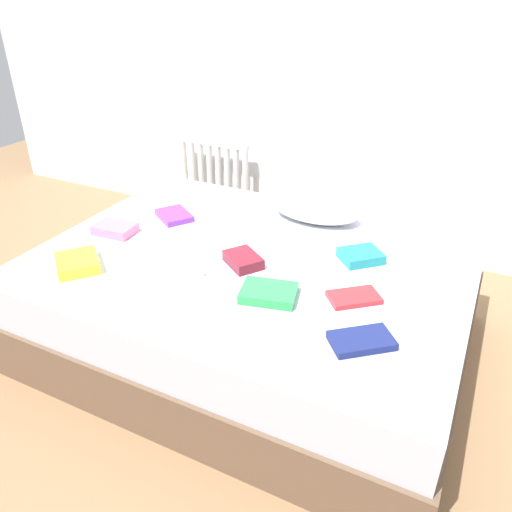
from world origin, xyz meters
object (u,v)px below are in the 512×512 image
radiator (214,174)px  textbook_navy (362,341)px  textbook_green (269,293)px  textbook_yellow (77,263)px  textbook_teal (361,256)px  textbook_red (354,297)px  pillow (315,209)px  textbook_maroon (243,260)px  textbook_white (176,269)px  textbook_purple (174,215)px  textbook_pink (115,229)px  bed (251,302)px

radiator → textbook_navy: size_ratio=2.55×
textbook_green → textbook_yellow: size_ratio=1.09×
textbook_teal → textbook_red: 0.33m
pillow → textbook_maroon: 0.62m
textbook_teal → textbook_red: (0.07, -0.33, -0.01)m
textbook_white → textbook_purple: 0.58m
textbook_pink → textbook_purple: (0.17, 0.28, -0.01)m
textbook_red → textbook_maroon: bearing=135.2°
pillow → textbook_navy: pillow is taller
bed → textbook_white: (-0.24, -0.27, 0.27)m
bed → textbook_pink: size_ratio=9.83×
textbook_teal → textbook_white: bearing=170.6°
textbook_pink → textbook_white: 0.53m
textbook_teal → textbook_pink: same height
bed → textbook_red: textbook_red is taller
textbook_pink → textbook_white: (0.50, -0.19, -0.00)m
textbook_yellow → textbook_navy: bearing=42.2°
textbook_yellow → textbook_white: 0.45m
textbook_navy → textbook_maroon: size_ratio=1.27×
textbook_green → textbook_red: 0.35m
textbook_purple → bed: bearing=14.5°
textbook_teal → textbook_green: textbook_teal is taller
pillow → textbook_green: pillow is taller
textbook_white → textbook_teal: bearing=69.4°
textbook_white → textbook_maroon: bearing=74.4°
textbook_white → textbook_red: bearing=46.1°
textbook_red → textbook_yellow: bearing=155.0°
textbook_purple → textbook_maroon: bearing=7.6°
textbook_red → textbook_yellow: (-1.19, -0.31, 0.01)m
textbook_yellow → radiator: bearing=139.3°
textbook_red → bed: bearing=126.8°
textbook_white → textbook_navy: bearing=27.9°
textbook_white → textbook_green: bearing=36.2°
textbook_white → pillow: bearing=101.4°
pillow → textbook_teal: bearing=-43.1°
bed → textbook_maroon: 0.29m
textbook_red → textbook_maroon: textbook_maroon is taller
bed → textbook_white: textbook_white is taller
textbook_yellow → textbook_maroon: same height
textbook_green → textbook_yellow: textbook_yellow is taller
textbook_purple → pillow: bearing=58.9°
textbook_red → textbook_white: textbook_white is taller
textbook_purple → radiator: bearing=142.9°
textbook_green → textbook_maroon: size_ratio=1.28×
textbook_maroon → textbook_yellow: bearing=-116.4°
pillow → textbook_white: 0.87m
textbook_green → textbook_pink: bearing=156.0°
bed → textbook_green: bearing=-51.0°
textbook_white → textbook_yellow: bearing=-122.8°
textbook_green → textbook_navy: bearing=-29.4°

